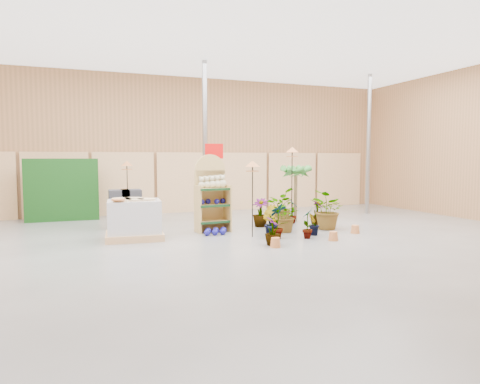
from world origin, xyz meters
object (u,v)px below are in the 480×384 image
Objects in this scene: display_shelf at (211,196)px; bird_table_front at (253,166)px; potted_plant_2 at (285,216)px; pallet_stack at (134,220)px.

display_shelf is 1.09× the size of bird_table_front.
bird_table_front is at bearing -163.16° from potted_plant_2.
display_shelf is at bearing 153.22° from potted_plant_2.
pallet_stack is (-1.92, -0.42, -0.43)m from display_shelf.
potted_plant_2 is at bearing 16.84° from bird_table_front.
pallet_stack is 3.57m from potted_plant_2.
pallet_stack is at bearing -173.82° from display_shelf.
display_shelf is 2.32× the size of potted_plant_2.
bird_table_front is 2.14× the size of potted_plant_2.
potted_plant_2 is (3.54, -0.40, -0.03)m from pallet_stack.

